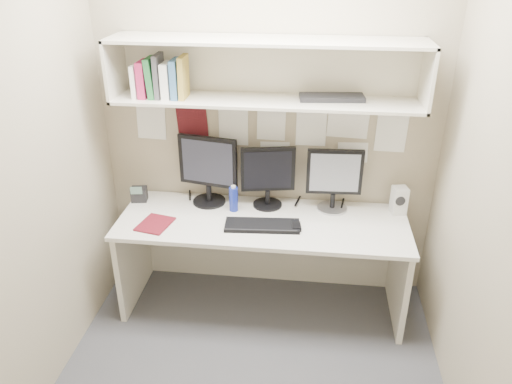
# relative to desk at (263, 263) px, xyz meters

# --- Properties ---
(floor) EXTENTS (2.40, 2.00, 0.01)m
(floor) POSITION_rel_desk_xyz_m (0.00, -0.65, -0.37)
(floor) COLOR #404044
(floor) RESTS_ON ground
(wall_back) EXTENTS (2.40, 0.02, 2.60)m
(wall_back) POSITION_rel_desk_xyz_m (0.00, 0.35, 0.93)
(wall_back) COLOR tan
(wall_back) RESTS_ON ground
(wall_front) EXTENTS (2.40, 0.02, 2.60)m
(wall_front) POSITION_rel_desk_xyz_m (0.00, -1.65, 0.93)
(wall_front) COLOR tan
(wall_front) RESTS_ON ground
(wall_left) EXTENTS (0.02, 2.00, 2.60)m
(wall_left) POSITION_rel_desk_xyz_m (-1.20, -0.65, 0.93)
(wall_left) COLOR tan
(wall_left) RESTS_ON ground
(wall_right) EXTENTS (0.02, 2.00, 2.60)m
(wall_right) POSITION_rel_desk_xyz_m (1.20, -0.65, 0.93)
(wall_right) COLOR tan
(wall_right) RESTS_ON ground
(desk) EXTENTS (2.00, 0.70, 0.73)m
(desk) POSITION_rel_desk_xyz_m (0.00, 0.00, 0.00)
(desk) COLOR silver
(desk) RESTS_ON floor
(overhead_hutch) EXTENTS (2.00, 0.38, 0.40)m
(overhead_hutch) POSITION_rel_desk_xyz_m (0.00, 0.21, 1.35)
(overhead_hutch) COLOR beige
(overhead_hutch) RESTS_ON wall_back
(pinned_papers) EXTENTS (1.92, 0.01, 0.48)m
(pinned_papers) POSITION_rel_desk_xyz_m (0.00, 0.34, 0.88)
(pinned_papers) COLOR white
(pinned_papers) RESTS_ON wall_back
(monitor_left) EXTENTS (0.43, 0.24, 0.51)m
(monitor_left) POSITION_rel_desk_xyz_m (-0.42, 0.22, 0.64)
(monitor_left) COLOR black
(monitor_left) RESTS_ON desk
(monitor_center) EXTENTS (0.38, 0.21, 0.45)m
(monitor_center) POSITION_rel_desk_xyz_m (0.01, 0.22, 0.61)
(monitor_center) COLOR black
(monitor_center) RESTS_ON desk
(monitor_right) EXTENTS (0.39, 0.21, 0.45)m
(monitor_right) POSITION_rel_desk_xyz_m (0.48, 0.22, 0.61)
(monitor_right) COLOR #A5A5AA
(monitor_right) RESTS_ON desk
(keyboard) EXTENTS (0.51, 0.21, 0.02)m
(keyboard) POSITION_rel_desk_xyz_m (0.01, -0.10, 0.38)
(keyboard) COLOR black
(keyboard) RESTS_ON desk
(mouse) EXTENTS (0.07, 0.10, 0.03)m
(mouse) POSITION_rel_desk_xyz_m (0.24, -0.09, 0.38)
(mouse) COLOR black
(mouse) RESTS_ON desk
(speaker) EXTENTS (0.12, 0.12, 0.20)m
(speaker) POSITION_rel_desk_xyz_m (0.94, 0.21, 0.46)
(speaker) COLOR silver
(speaker) RESTS_ON desk
(blue_bottle) EXTENTS (0.06, 0.06, 0.20)m
(blue_bottle) POSITION_rel_desk_xyz_m (-0.22, 0.11, 0.46)
(blue_bottle) COLOR navy
(blue_bottle) RESTS_ON desk
(maroon_notebook) EXTENTS (0.24, 0.28, 0.01)m
(maroon_notebook) POSITION_rel_desk_xyz_m (-0.72, -0.16, 0.37)
(maroon_notebook) COLOR maroon
(maroon_notebook) RESTS_ON desk
(desk_phone) EXTENTS (0.13, 0.12, 0.13)m
(desk_phone) POSITION_rel_desk_xyz_m (-0.94, 0.18, 0.42)
(desk_phone) COLOR black
(desk_phone) RESTS_ON desk
(book_stack) EXTENTS (0.35, 0.17, 0.28)m
(book_stack) POSITION_rel_desk_xyz_m (-0.68, 0.13, 1.30)
(book_stack) COLOR white
(book_stack) RESTS_ON overhead_hutch
(hutch_tray) EXTENTS (0.43, 0.20, 0.03)m
(hutch_tray) POSITION_rel_desk_xyz_m (0.42, 0.19, 1.19)
(hutch_tray) COLOR black
(hutch_tray) RESTS_ON overhead_hutch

